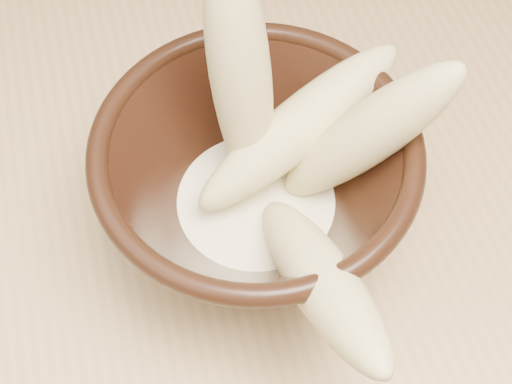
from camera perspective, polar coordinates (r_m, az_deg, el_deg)
table at (r=0.73m, az=13.55°, el=4.29°), size 1.20×0.80×0.75m
bowl at (r=0.50m, az=0.00°, el=0.62°), size 0.22×0.22×0.12m
milk_puddle at (r=0.53m, az=0.00°, el=-1.10°), size 0.13×0.13×0.02m
banana_upright at (r=0.47m, az=-1.26°, el=9.39°), size 0.05×0.09×0.20m
banana_right at (r=0.48m, az=8.78°, el=4.52°), size 0.14×0.07×0.16m
banana_across at (r=0.50m, az=3.40°, el=5.17°), size 0.19×0.10×0.09m
banana_front at (r=0.45m, az=5.03°, el=-6.75°), size 0.06×0.19×0.13m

